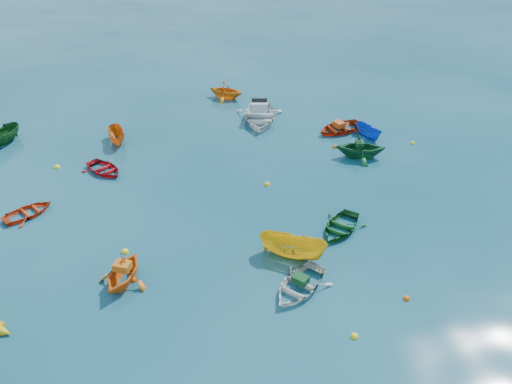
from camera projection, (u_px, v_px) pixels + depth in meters
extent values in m
plane|color=#0A394C|center=(283.00, 255.00, 23.08)|extent=(160.00, 160.00, 0.00)
imported|color=silver|center=(299.00, 289.00, 21.17)|extent=(3.76, 3.66, 0.64)
imported|color=orange|center=(125.00, 282.00, 21.53)|extent=(3.21, 3.36, 1.37)
imported|color=yellow|center=(292.00, 257.00, 22.99)|extent=(3.33, 2.76, 1.24)
imported|color=#14561E|center=(340.00, 230.00, 24.74)|extent=(3.54, 3.53, 0.60)
imported|color=red|center=(29.00, 215.00, 25.85)|extent=(3.13, 2.89, 0.53)
imported|color=orange|center=(118.00, 142.00, 32.94)|extent=(1.23, 2.73, 1.03)
imported|color=#13552B|center=(360.00, 157.00, 31.19)|extent=(3.67, 3.40, 1.59)
imported|color=#B02D0E|center=(339.00, 131.00, 34.40)|extent=(3.97, 3.30, 0.71)
imported|color=#0F41BE|center=(368.00, 137.00, 33.65)|extent=(1.40, 2.46, 0.90)
imported|color=#A50D13|center=(104.00, 172.00, 29.63)|extent=(3.19, 3.38, 0.57)
imported|color=orange|center=(226.00, 98.00, 39.56)|extent=(3.70, 3.63, 1.48)
imported|color=#104816|center=(4.00, 144.00, 32.67)|extent=(2.61, 3.24, 1.19)
imported|color=silver|center=(259.00, 121.00, 35.87)|extent=(4.58, 5.55, 1.60)
cube|color=#11451E|center=(300.00, 279.00, 20.99)|extent=(0.79, 0.81, 0.31)
cube|color=orange|center=(122.00, 266.00, 21.12)|extent=(0.85, 0.78, 0.33)
cube|color=#104219|center=(360.00, 143.00, 30.70)|extent=(0.63, 0.73, 0.30)
cube|color=#DA5616|center=(339.00, 124.00, 34.08)|extent=(0.75, 0.87, 0.36)
sphere|color=yellow|center=(354.00, 337.00, 18.96)|extent=(0.31, 0.31, 0.31)
sphere|color=#E7530C|center=(406.00, 299.00, 20.67)|extent=(0.30, 0.30, 0.30)
sphere|color=yellow|center=(125.00, 252.00, 23.25)|extent=(0.36, 0.36, 0.36)
sphere|color=#D6560B|center=(134.00, 280.00, 21.63)|extent=(0.33, 0.33, 0.33)
sphere|color=yellow|center=(267.00, 185.00, 28.36)|extent=(0.36, 0.36, 0.36)
sphere|color=#DE520C|center=(335.00, 147.00, 32.31)|extent=(0.33, 0.33, 0.33)
sphere|color=yellow|center=(57.00, 168.00, 30.06)|extent=(0.37, 0.37, 0.37)
sphere|color=orange|center=(261.00, 106.00, 38.15)|extent=(0.34, 0.34, 0.34)
sphere|color=yellow|center=(412.00, 144.00, 32.78)|extent=(0.31, 0.31, 0.31)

